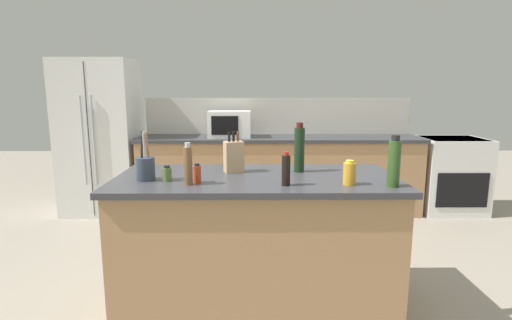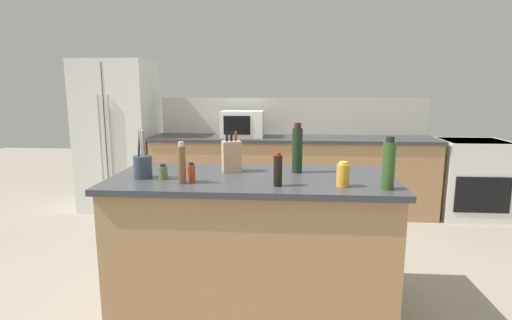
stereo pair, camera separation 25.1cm
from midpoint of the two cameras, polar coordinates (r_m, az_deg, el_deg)
ground_plane at (r=3.06m, az=1.96°, el=-19.85°), size 14.00×14.00×0.00m
back_counter_run at (r=4.96m, az=6.56°, el=-2.11°), size 3.43×0.66×0.94m
wall_backsplash at (r=5.17m, az=6.60°, el=6.23°), size 3.39×0.03×0.46m
kitchen_island at (r=2.85m, az=2.02°, el=-11.61°), size 1.91×0.87×0.94m
refrigerator at (r=5.32m, az=-17.79°, el=3.35°), size 0.88×0.75×1.87m
range_oven at (r=5.48m, az=29.52°, el=-2.27°), size 0.76×0.65×0.92m
microwave at (r=4.87m, az=-0.46°, el=5.19°), size 0.51×0.39×0.31m
knife_block at (r=2.84m, az=-1.00°, el=0.56°), size 0.15×0.13×0.29m
utensil_crock at (r=2.72m, az=-13.36°, el=-0.84°), size 0.12×0.12×0.32m
spice_jar_paprika at (r=2.57m, az=-6.48°, el=-1.82°), size 0.05×0.05×0.12m
wine_bottle at (r=2.84m, az=8.45°, el=1.50°), size 0.07×0.07×0.35m
honey_jar at (r=2.51m, az=15.14°, el=-2.09°), size 0.08×0.08×0.15m
pepper_grinder at (r=2.51m, az=-7.79°, el=-0.59°), size 0.05×0.05×0.26m
soy_sauce_bottle at (r=2.44m, az=6.09°, el=-1.48°), size 0.05×0.05×0.21m
spice_jar_oregano at (r=2.66m, az=-10.54°, el=-1.76°), size 0.06×0.06×0.10m
olive_oil_bottle at (r=2.51m, az=21.18°, el=-0.65°), size 0.08×0.08×0.32m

